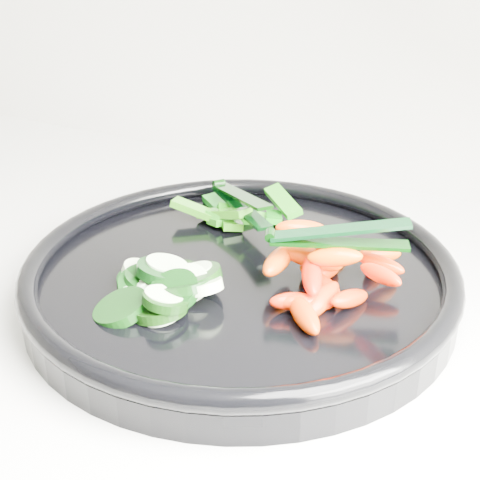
% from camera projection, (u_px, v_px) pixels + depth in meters
% --- Properties ---
extents(veggie_tray, '(0.39, 0.39, 0.04)m').
position_uv_depth(veggie_tray, '(240.00, 276.00, 0.58)').
color(veggie_tray, black).
rests_on(veggie_tray, counter).
extents(cucumber_pile, '(0.11, 0.12, 0.04)m').
position_uv_depth(cucumber_pile, '(161.00, 286.00, 0.54)').
color(cucumber_pile, black).
rests_on(cucumber_pile, veggie_tray).
extents(carrot_pile, '(0.13, 0.16, 0.05)m').
position_uv_depth(carrot_pile, '(325.00, 271.00, 0.54)').
color(carrot_pile, '#DE4B00').
rests_on(carrot_pile, veggie_tray).
extents(pepper_pile, '(0.12, 0.10, 0.04)m').
position_uv_depth(pepper_pile, '(236.00, 213.00, 0.67)').
color(pepper_pile, '#1B6A0A').
rests_on(pepper_pile, veggie_tray).
extents(tong_carrot, '(0.11, 0.06, 0.02)m').
position_uv_depth(tong_carrot, '(335.00, 236.00, 0.53)').
color(tong_carrot, black).
rests_on(tong_carrot, carrot_pile).
extents(tong_pepper, '(0.10, 0.08, 0.02)m').
position_uv_depth(tong_pepper, '(239.00, 200.00, 0.65)').
color(tong_pepper, black).
rests_on(tong_pepper, pepper_pile).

